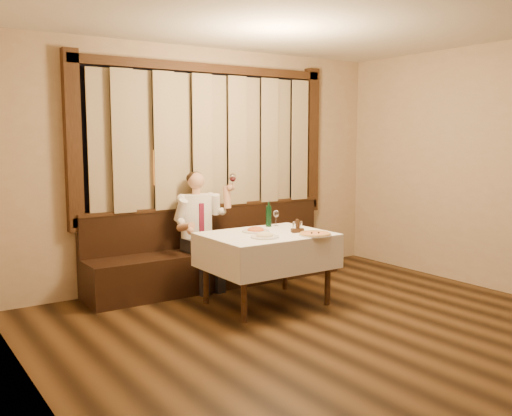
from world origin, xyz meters
TOP-DOWN VIEW (x-y plane):
  - room at (-0.00, 0.97)m, footprint 5.01×6.01m
  - banquette at (0.00, 2.72)m, footprint 3.20×0.61m
  - dining_table at (0.00, 1.70)m, footprint 1.27×0.97m
  - pizza at (0.33, 1.32)m, footprint 0.33×0.33m
  - pasta_red at (-0.05, 1.83)m, footprint 0.29×0.29m
  - pasta_cream at (-0.16, 1.50)m, footprint 0.28×0.28m
  - green_bottle at (0.27, 2.05)m, footprint 0.06×0.06m
  - table_wine_glass at (0.37, 2.04)m, footprint 0.07×0.07m
  - cruet_caddy at (0.30, 1.57)m, footprint 0.14×0.09m
  - seated_man at (-0.28, 2.64)m, footprint 0.73×0.54m

SIDE VIEW (x-z plane):
  - banquette at x=0.00m, z-range -0.16..0.78m
  - dining_table at x=0.00m, z-range 0.27..1.03m
  - pizza at x=0.33m, z-range 0.75..0.79m
  - seated_man at x=-0.28m, z-range 0.12..1.47m
  - pasta_cream at x=-0.16m, z-range 0.75..0.84m
  - pasta_red at x=-0.05m, z-range 0.75..0.85m
  - cruet_caddy at x=0.30m, z-range 0.74..0.87m
  - green_bottle at x=0.27m, z-range 0.73..1.02m
  - table_wine_glass at x=0.37m, z-range 0.80..0.98m
  - room at x=0.00m, z-range 0.09..2.91m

